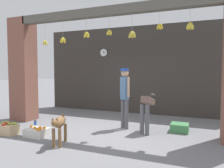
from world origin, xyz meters
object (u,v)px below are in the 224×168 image
Objects in this scene: dog at (59,124)px; water_bottle at (35,126)px; shopkeeper at (125,93)px; wall_clock at (104,53)px; fruit_crate_oranges at (37,132)px; fruit_crate_apples at (8,129)px; produce_box_green at (180,128)px; worker_stooping at (147,108)px.

water_bottle is at bearing -137.22° from dog.
water_bottle is (-2.24, -1.12, -0.90)m from shopkeeper.
wall_clock is at bearing 172.31° from dog.
fruit_crate_oranges is 0.84m from fruit_crate_apples.
dog is 1.70× the size of fruit_crate_apples.
produce_box_green is at bearing 25.51° from fruit_crate_apples.
water_bottle is at bearing -99.09° from wall_clock.
produce_box_green is at bearing -146.61° from shopkeeper.
dog is at bearing -138.71° from produce_box_green.
produce_box_green is at bearing -32.44° from wall_clock.
shopkeeper reaches higher than water_bottle.
dog is at bearing -79.16° from wall_clock.
fruit_crate_oranges is at bearing -145.04° from worker_stooping.
dog reaches higher than fruit_crate_oranges.
worker_stooping is 3.57× the size of water_bottle.
dog is at bearing -28.70° from water_bottle.
worker_stooping is 3.83m from wall_clock.
dog is 0.47× the size of shopkeeper.
dog is 2.56× the size of wall_clock.
fruit_crate_apples is 4.55m from produce_box_green.
fruit_crate_oranges is 4.47m from wall_clock.
shopkeeper is at bearing 172.54° from worker_stooping.
fruit_crate_apples is at bearing -149.37° from worker_stooping.
dog is at bearing 87.41° from shopkeeper.
shopkeeper reaches higher than dog.
shopkeeper is 2.55m from fruit_crate_oranges.
shopkeeper is at bearing 40.96° from fruit_crate_oranges.
fruit_crate_apples reaches higher than produce_box_green.
fruit_crate_oranges is at bearing -151.07° from produce_box_green.
wall_clock is at bearing 77.00° from fruit_crate_apples.
water_bottle is at bearing 135.50° from fruit_crate_oranges.
fruit_crate_apples is at bearing 56.59° from shopkeeper.
dog is 1.00m from fruit_crate_oranges.
worker_stooping is (1.60, 1.68, 0.22)m from dog.
wall_clock is (-3.19, 2.03, 2.28)m from produce_box_green.
shopkeeper is at bearing 33.03° from fruit_crate_apples.
shopkeeper is 3.25m from fruit_crate_apples.
fruit_crate_apples is at bearing -169.98° from fruit_crate_oranges.
fruit_crate_apples is at bearing -113.35° from dog.
worker_stooping is 2.91m from fruit_crate_oranges.
fruit_crate_oranges is 1.16× the size of produce_box_green.
wall_clock is at bearing 80.91° from water_bottle.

